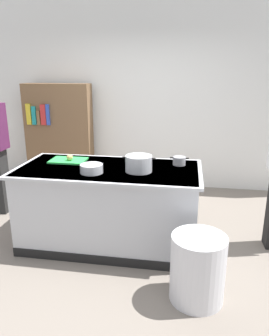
# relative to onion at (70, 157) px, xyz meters

# --- Properties ---
(ground_plane) EXTENTS (10.00, 10.00, 0.00)m
(ground_plane) POSITION_rel_onion_xyz_m (0.49, -0.15, -0.96)
(ground_plane) COLOR slate
(back_wall) EXTENTS (6.40, 0.12, 3.00)m
(back_wall) POSITION_rel_onion_xyz_m (0.49, 1.95, 0.54)
(back_wall) COLOR white
(back_wall) RESTS_ON ground_plane
(counter_island) EXTENTS (1.98, 0.98, 0.90)m
(counter_island) POSITION_rel_onion_xyz_m (0.49, -0.15, -0.49)
(counter_island) COLOR #B7BABF
(counter_island) RESTS_ON ground_plane
(cutting_board) EXTENTS (0.40, 0.28, 0.02)m
(cutting_board) POSITION_rel_onion_xyz_m (-0.03, 0.03, -0.05)
(cutting_board) COLOR green
(cutting_board) RESTS_ON counter_island
(onion) EXTENTS (0.07, 0.07, 0.07)m
(onion) POSITION_rel_onion_xyz_m (0.00, 0.00, 0.00)
(onion) COLOR tan
(onion) RESTS_ON cutting_board
(stock_pot) EXTENTS (0.34, 0.28, 0.17)m
(stock_pot) POSITION_rel_onion_xyz_m (0.83, -0.22, 0.03)
(stock_pot) COLOR #B7BABF
(stock_pot) RESTS_ON counter_island
(sauce_pan) EXTENTS (0.21, 0.14, 0.09)m
(sauce_pan) POSITION_rel_onion_xyz_m (1.24, 0.09, -0.01)
(sauce_pan) COLOR #99999E
(sauce_pan) RESTS_ON counter_island
(mixing_bowl) EXTENTS (0.23, 0.23, 0.09)m
(mixing_bowl) POSITION_rel_onion_xyz_m (0.36, -0.35, -0.01)
(mixing_bowl) COLOR #B7BABF
(mixing_bowl) RESTS_ON counter_island
(trash_bin) EXTENTS (0.47, 0.47, 0.60)m
(trash_bin) POSITION_rel_onion_xyz_m (1.45, -0.95, -0.66)
(trash_bin) COLOR silver
(trash_bin) RESTS_ON ground_plane
(bookshelf) EXTENTS (1.10, 0.31, 1.70)m
(bookshelf) POSITION_rel_onion_xyz_m (-0.80, 1.65, -0.10)
(bookshelf) COLOR brown
(bookshelf) RESTS_ON ground_plane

